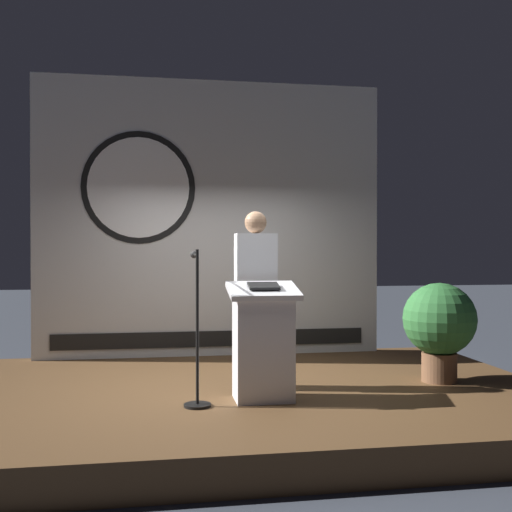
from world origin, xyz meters
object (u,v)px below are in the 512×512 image
(podium, at_px, (263,342))
(potted_plant, at_px, (439,323))
(microphone_stand, at_px, (197,350))
(speaker_person, at_px, (256,297))

(podium, relative_size, potted_plant, 1.05)
(podium, height_order, microphone_stand, microphone_stand)
(speaker_person, relative_size, potted_plant, 1.71)
(podium, xyz_separation_m, potted_plant, (1.94, 0.44, 0.08))
(podium, xyz_separation_m, speaker_person, (0.01, 0.48, 0.37))
(microphone_stand, distance_m, potted_plant, 2.60)
(microphone_stand, bearing_deg, speaker_person, 42.42)
(speaker_person, height_order, potted_plant, speaker_person)
(podium, height_order, potted_plant, podium)
(microphone_stand, height_order, potted_plant, microphone_stand)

